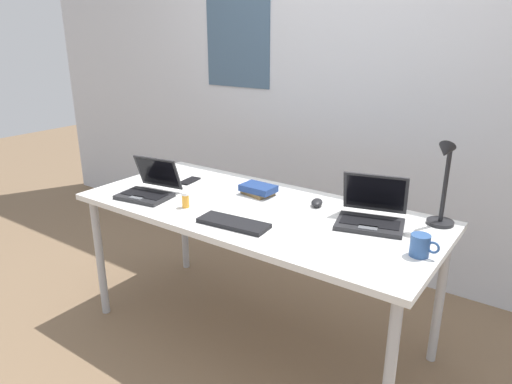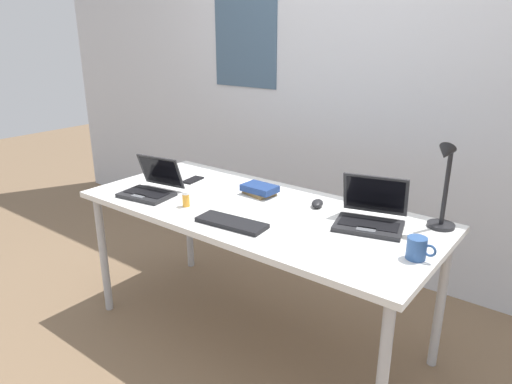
% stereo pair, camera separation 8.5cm
% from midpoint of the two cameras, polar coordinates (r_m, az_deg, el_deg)
% --- Properties ---
extents(ground_plane, '(12.00, 12.00, 0.00)m').
position_cam_midpoint_polar(ground_plane, '(2.66, -0.96, -16.91)').
color(ground_plane, '#7A6047').
extents(wall_back, '(6.00, 0.13, 2.60)m').
position_cam_midpoint_polar(wall_back, '(3.12, 11.30, 13.90)').
color(wall_back, silver).
rests_on(wall_back, ground_plane).
extents(desk, '(1.80, 0.80, 0.74)m').
position_cam_midpoint_polar(desk, '(2.33, -1.05, -3.19)').
color(desk, white).
rests_on(desk, ground_plane).
extents(desk_lamp, '(0.12, 0.18, 0.40)m').
position_cam_midpoint_polar(desk_lamp, '(2.16, 20.91, 0.86)').
color(desk_lamp, black).
rests_on(desk_lamp, desk).
extents(laptop_by_keyboard, '(0.35, 0.33, 0.21)m').
position_cam_midpoint_polar(laptop_by_keyboard, '(2.16, 12.83, -2.68)').
color(laptop_by_keyboard, '#232326').
rests_on(laptop_by_keyboard, desk).
extents(laptop_center, '(0.30, 0.29, 0.19)m').
position_cam_midpoint_polar(laptop_center, '(2.53, -13.93, 0.41)').
color(laptop_center, '#232326').
rests_on(laptop_center, desk).
extents(external_keyboard, '(0.34, 0.15, 0.02)m').
position_cam_midpoint_polar(external_keyboard, '(2.10, -3.93, -3.82)').
color(external_keyboard, black).
rests_on(external_keyboard, desk).
extents(computer_mouse, '(0.09, 0.11, 0.03)m').
position_cam_midpoint_polar(computer_mouse, '(2.33, 6.42, -1.30)').
color(computer_mouse, black).
rests_on(computer_mouse, desk).
extents(cell_phone, '(0.08, 0.14, 0.01)m').
position_cam_midpoint_polar(cell_phone, '(2.73, -9.00, 1.36)').
color(cell_phone, black).
rests_on(cell_phone, desk).
extents(pill_bottle, '(0.04, 0.04, 0.08)m').
position_cam_midpoint_polar(pill_bottle, '(2.32, -9.65, -0.91)').
color(pill_bottle, gold).
rests_on(pill_bottle, desk).
extents(book_stack, '(0.18, 0.14, 0.05)m').
position_cam_midpoint_polar(book_stack, '(2.47, -0.73, 0.29)').
color(book_stack, brown).
rests_on(book_stack, desk).
extents(coffee_mug, '(0.11, 0.08, 0.09)m').
position_cam_midpoint_polar(coffee_mug, '(1.90, 18.25, -6.23)').
color(coffee_mug, '#2D518C').
rests_on(coffee_mug, desk).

